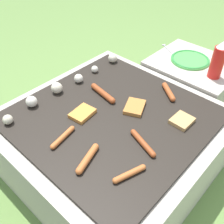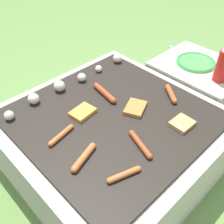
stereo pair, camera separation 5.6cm
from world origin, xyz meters
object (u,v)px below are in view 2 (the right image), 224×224
sausage_front_center (84,157)px  condiment_bottle (223,64)px  plate_colorful (196,62)px  fork_utensil (176,53)px

sausage_front_center → condiment_bottle: 0.93m
sausage_front_center → plate_colorful: sausage_front_center is taller
sausage_front_center → fork_utensil: 1.04m
sausage_front_center → fork_utensil: size_ratio=0.79×
fork_utensil → sausage_front_center: bearing=-165.5°
plate_colorful → fork_utensil: plate_colorful is taller
sausage_front_center → plate_colorful: 0.99m
plate_colorful → condiment_bottle: condiment_bottle is taller
sausage_front_center → condiment_bottle: condiment_bottle is taller
plate_colorful → fork_utensil: size_ratio=1.21×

